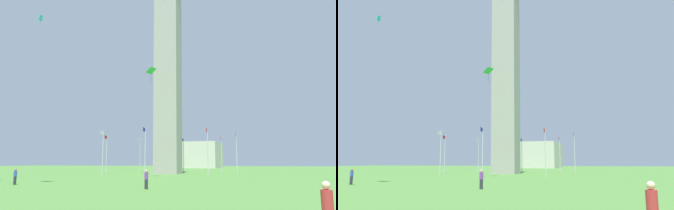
% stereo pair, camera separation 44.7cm
% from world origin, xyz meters
% --- Properties ---
extents(ground_plane, '(260.00, 260.00, 0.00)m').
position_xyz_m(ground_plane, '(0.00, 0.00, 0.00)').
color(ground_plane, '#477A33').
extents(obelisk_monument, '(4.65, 4.65, 42.29)m').
position_xyz_m(obelisk_monument, '(0.00, 0.00, 21.14)').
color(obelisk_monument, '#A8A399').
rests_on(obelisk_monument, ground).
extents(flagpole_n, '(1.12, 0.14, 7.75)m').
position_xyz_m(flagpole_n, '(13.20, 0.00, 4.26)').
color(flagpole_n, silver).
rests_on(flagpole_n, ground).
extents(flagpole_ne, '(1.12, 0.14, 7.75)m').
position_xyz_m(flagpole_ne, '(9.35, 9.29, 4.26)').
color(flagpole_ne, silver).
rests_on(flagpole_ne, ground).
extents(flagpole_e, '(1.12, 0.14, 7.75)m').
position_xyz_m(flagpole_e, '(0.06, 13.14, 4.26)').
color(flagpole_e, silver).
rests_on(flagpole_e, ground).
extents(flagpole_se, '(1.12, 0.14, 7.75)m').
position_xyz_m(flagpole_se, '(-9.23, 9.29, 4.26)').
color(flagpole_se, silver).
rests_on(flagpole_se, ground).
extents(flagpole_s, '(1.12, 0.14, 7.75)m').
position_xyz_m(flagpole_s, '(-13.08, 0.00, 4.26)').
color(flagpole_s, silver).
rests_on(flagpole_s, ground).
extents(flagpole_sw, '(1.12, 0.14, 7.75)m').
position_xyz_m(flagpole_sw, '(-9.23, -9.29, 4.26)').
color(flagpole_sw, silver).
rests_on(flagpole_sw, ground).
extents(flagpole_w, '(1.12, 0.14, 7.75)m').
position_xyz_m(flagpole_w, '(0.06, -13.14, 4.26)').
color(flagpole_w, silver).
rests_on(flagpole_w, ground).
extents(flagpole_nw, '(1.12, 0.14, 7.75)m').
position_xyz_m(flagpole_nw, '(9.35, -9.29, 4.26)').
color(flagpole_nw, silver).
rests_on(flagpole_nw, ground).
extents(person_blue_shirt, '(0.32, 0.32, 1.61)m').
position_xyz_m(person_blue_shirt, '(34.11, -6.31, 0.80)').
color(person_blue_shirt, '#2D2D38').
rests_on(person_blue_shirt, ground).
extents(person_purple_shirt, '(0.32, 0.32, 1.62)m').
position_xyz_m(person_purple_shirt, '(35.73, 8.28, 0.80)').
color(person_purple_shirt, '#2D2D38').
rests_on(person_purple_shirt, ground).
extents(kite_cyan_box, '(0.88, 0.96, 1.98)m').
position_xyz_m(kite_cyan_box, '(15.33, -19.35, 27.65)').
color(kite_cyan_box, '#33C6D1').
extents(kite_green_diamond, '(1.68, 1.58, 2.25)m').
position_xyz_m(kite_green_diamond, '(15.93, 1.82, 16.08)').
color(kite_green_diamond, green).
extents(distant_building, '(26.80, 15.25, 9.79)m').
position_xyz_m(distant_building, '(-71.05, -6.44, 4.89)').
color(distant_building, beige).
rests_on(distant_building, ground).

